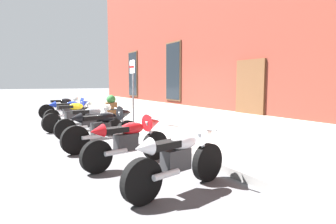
{
  "coord_description": "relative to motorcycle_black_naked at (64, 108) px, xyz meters",
  "views": [
    {
      "loc": [
        8.37,
        -3.29,
        1.63
      ],
      "look_at": [
        1.32,
        0.71,
        0.78
      ],
      "focal_mm": 30.32,
      "sensor_mm": 36.0,
      "label": 1
    }
  ],
  "objects": [
    {
      "name": "parking_sign",
      "position": [
        4.13,
        1.64,
        1.14
      ],
      "size": [
        0.36,
        0.07,
        2.26
      ],
      "color": "#4C4C51",
      "rests_on": "sidewalk"
    },
    {
      "name": "motorcycle_yellow_naked",
      "position": [
        3.44,
        -0.24,
        0.0
      ],
      "size": [
        0.72,
        2.08,
        1.0
      ],
      "color": "black",
      "rests_on": "ground_plane"
    },
    {
      "name": "motorcycle_black_naked",
      "position": [
        0.0,
        0.0,
        0.0
      ],
      "size": [
        0.62,
        2.08,
        0.98
      ],
      "color": "black",
      "rests_on": "ground_plane"
    },
    {
      "name": "motorcycle_white_sport",
      "position": [
        9.84,
        0.05,
        0.05
      ],
      "size": [
        0.71,
        1.96,
        0.99
      ],
      "color": "black",
      "rests_on": "ground_plane"
    },
    {
      "name": "motorcycle_red_sport",
      "position": [
        8.24,
        -0.11,
        0.05
      ],
      "size": [
        0.7,
        1.95,
        0.98
      ],
      "color": "black",
      "rests_on": "ground_plane"
    },
    {
      "name": "brick_pub_facade",
      "position": [
        4.99,
        7.51,
        3.27
      ],
      "size": [
        22.43,
        6.87,
        7.54
      ],
      "color": "maroon",
      "rests_on": "ground_plane"
    },
    {
      "name": "barrel_planter",
      "position": [
        1.16,
        1.83,
        0.07
      ],
      "size": [
        0.56,
        0.56,
        0.92
      ],
      "color": "brown",
      "rests_on": "sidewalk"
    },
    {
      "name": "motorcycle_black_sport",
      "position": [
        6.71,
        -0.15,
        0.08
      ],
      "size": [
        0.66,
        2.02,
        1.04
      ],
      "color": "black",
      "rests_on": "ground_plane"
    },
    {
      "name": "lane_stripe",
      "position": [
        4.99,
        -2.1,
        -0.49
      ],
      "size": [
        28.43,
        0.12,
        0.01
      ],
      "primitive_type": "cube",
      "color": "silver",
      "rests_on": "ground_plane"
    },
    {
      "name": "motorcycle_grey_naked",
      "position": [
        5.06,
        -0.11,
        -0.01
      ],
      "size": [
        0.62,
        2.02,
        0.97
      ],
      "color": "black",
      "rests_on": "ground_plane"
    },
    {
      "name": "sidewalk",
      "position": [
        4.99,
        2.61,
        -0.41
      ],
      "size": [
        28.43,
        3.02,
        0.15
      ],
      "primitive_type": "cube",
      "color": "slate",
      "rests_on": "ground_plane"
    },
    {
      "name": "motorcycle_blue_sport",
      "position": [
        1.71,
        0.04,
        0.06
      ],
      "size": [
        0.76,
        2.05,
        1.01
      ],
      "color": "black",
      "rests_on": "ground_plane"
    },
    {
      "name": "ground_plane",
      "position": [
        4.99,
        1.1,
        -0.49
      ],
      "size": [
        140.0,
        140.0,
        0.0
      ],
      "primitive_type": "plane",
      "color": "#4C4C4F"
    }
  ]
}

